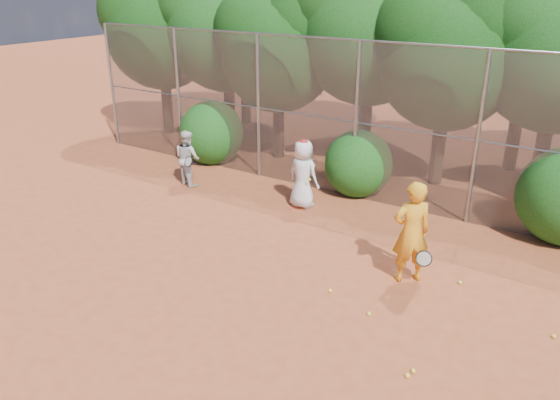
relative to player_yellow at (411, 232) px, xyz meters
The scene contains 21 objects.
ground 3.39m from the player_yellow, 123.46° to the right, with size 80.00×80.00×0.00m, color #9C4323.
fence_back 3.95m from the player_yellow, 119.99° to the left, with size 20.05×0.09×4.03m.
tree_0 12.77m from the player_yellow, 154.58° to the left, with size 4.38×3.81×6.00m.
tree_1 10.96m from the player_yellow, 146.21° to the left, with size 4.64×4.03×6.35m.
tree_2 8.48m from the player_yellow, 140.53° to the left, with size 3.99×3.47×5.47m.
tree_3 7.94m from the player_yellow, 121.22° to the left, with size 4.89×4.26×6.70m.
tree_4 6.30m from the player_yellow, 102.54° to the left, with size 4.19×3.64×5.73m.
tree_9 13.11m from the player_yellow, 140.06° to the left, with size 4.83×4.20×6.62m.
tree_10 10.25m from the player_yellow, 119.49° to the left, with size 5.15×4.48×7.06m.
tree_11 8.55m from the player_yellow, 88.02° to the left, with size 4.64×4.03×6.35m.
bush_0 8.58m from the player_yellow, 155.19° to the left, with size 2.00×2.00×2.00m, color #124611.
bush_1 4.55m from the player_yellow, 127.74° to the left, with size 1.80×1.80×1.80m, color #124611.
player_yellow is the anchor object (origin of this frame).
player_teen 4.05m from the player_yellow, 150.60° to the left, with size 0.90×0.64×1.76m.
player_white 7.20m from the player_yellow, 166.97° to the left, with size 0.90×0.78×1.54m.
ball_0 1.79m from the player_yellow, 94.06° to the right, with size 0.07×0.07×0.07m, color yellow.
ball_1 2.87m from the player_yellow, ahead, with size 0.07×0.07×0.07m, color yellow.
ball_2 3.00m from the player_yellow, 68.88° to the right, with size 0.07×0.07×0.07m, color yellow.
ball_3 2.88m from the player_yellow, 67.11° to the right, with size 0.07×0.07×0.07m, color yellow.
ball_4 1.86m from the player_yellow, 130.10° to the right, with size 0.07×0.07×0.07m, color yellow.
ball_5 1.39m from the player_yellow, 23.11° to the left, with size 0.07×0.07×0.07m, color yellow.
Camera 1 is at (4.72, -6.29, 5.44)m, focal length 35.00 mm.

